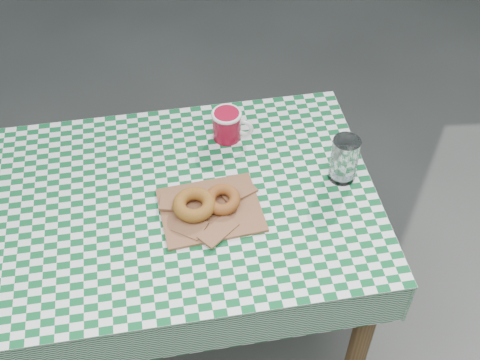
% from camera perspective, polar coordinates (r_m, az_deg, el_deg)
% --- Properties ---
extents(ground, '(60.00, 60.00, 0.00)m').
position_cam_1_polar(ground, '(2.41, -9.31, -11.94)').
color(ground, '#474743').
rests_on(ground, ground).
extents(table, '(1.19, 0.86, 0.75)m').
position_cam_1_polar(table, '(2.02, -5.48, -9.03)').
color(table, '#55391D').
rests_on(table, ground).
extents(tablecloth, '(1.21, 0.88, 0.01)m').
position_cam_1_polar(tablecloth, '(1.72, -6.37, -1.97)').
color(tablecloth, '#0D582A').
rests_on(tablecloth, table).
extents(paper_bag, '(0.30, 0.26, 0.01)m').
position_cam_1_polar(paper_bag, '(1.68, -2.68, -2.67)').
color(paper_bag, '#8E5F3E').
rests_on(paper_bag, tablecloth).
extents(bagel_front, '(0.13, 0.13, 0.04)m').
position_cam_1_polar(bagel_front, '(1.66, -4.18, -2.24)').
color(bagel_front, '#96651F').
rests_on(bagel_front, paper_bag).
extents(bagel_back, '(0.12, 0.12, 0.03)m').
position_cam_1_polar(bagel_back, '(1.67, -1.61, -1.78)').
color(bagel_back, '#A04A21').
rests_on(bagel_back, paper_bag).
extents(coffee_mug, '(0.21, 0.21, 0.09)m').
position_cam_1_polar(coffee_mug, '(1.85, -1.21, 5.00)').
color(coffee_mug, maroon).
rests_on(coffee_mug, tablecloth).
extents(drinking_glass, '(0.09, 0.09, 0.14)m').
position_cam_1_polar(drinking_glass, '(1.74, 9.43, 1.86)').
color(drinking_glass, silver).
rests_on(drinking_glass, tablecloth).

